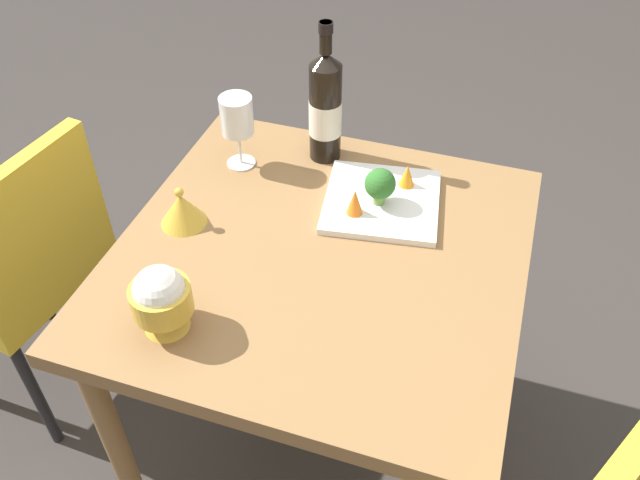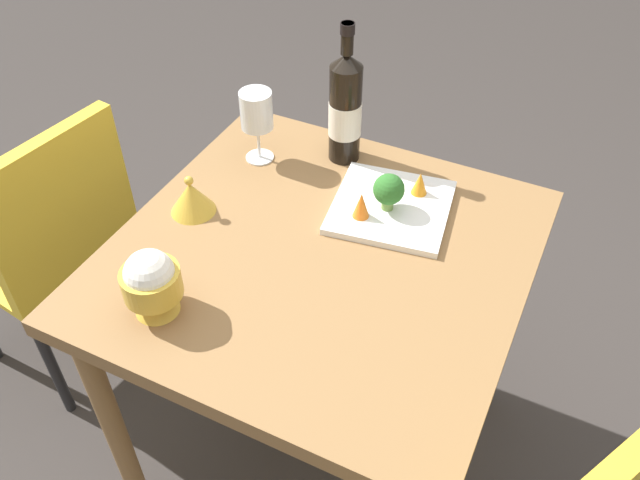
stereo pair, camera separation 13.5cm
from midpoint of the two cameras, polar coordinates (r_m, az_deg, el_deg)
ground_plane at (r=1.96m, az=2.05°, el=-17.02°), size 8.00×8.00×0.00m
dining_table at (r=1.44m, az=2.69°, el=-3.83°), size 0.83×0.83×0.75m
chair_by_wall at (r=1.84m, az=-20.03°, el=0.34°), size 0.45×0.45×0.85m
wine_bottle at (r=1.55m, az=4.71°, el=11.13°), size 0.08×0.08×0.34m
wine_glass at (r=1.55m, az=-2.97°, el=10.83°), size 0.08×0.08×0.18m
rice_bowl at (r=1.22m, az=-11.26°, el=-3.74°), size 0.11×0.11×0.14m
rice_bowl_lid at (r=1.45m, az=-8.39°, el=3.55°), size 0.10×0.10×0.09m
serving_plate at (r=1.47m, az=8.73°, el=2.69°), size 0.28×0.28×0.02m
broccoli_floret at (r=1.43m, az=8.63°, el=4.15°), size 0.07×0.07×0.09m
carrot_garnish_left at (r=1.49m, az=11.14°, el=4.70°), size 0.04×0.04×0.05m
carrot_garnish_right at (r=1.41m, az=6.29°, el=2.89°), size 0.04×0.04×0.06m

